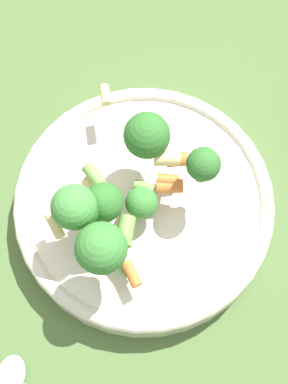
# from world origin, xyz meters

# --- Properties ---
(ground_plane) EXTENTS (3.00, 3.00, 0.00)m
(ground_plane) POSITION_xyz_m (0.00, 0.00, 0.00)
(ground_plane) COLOR #4C6B38
(bowl) EXTENTS (0.25, 0.25, 0.04)m
(bowl) POSITION_xyz_m (0.00, 0.00, 0.02)
(bowl) COLOR silver
(bowl) RESTS_ON ground_plane
(pasta_salad) EXTENTS (0.15, 0.18, 0.09)m
(pasta_salad) POSITION_xyz_m (0.03, 0.01, 0.09)
(pasta_salad) COLOR #8CB766
(pasta_salad) RESTS_ON bowl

